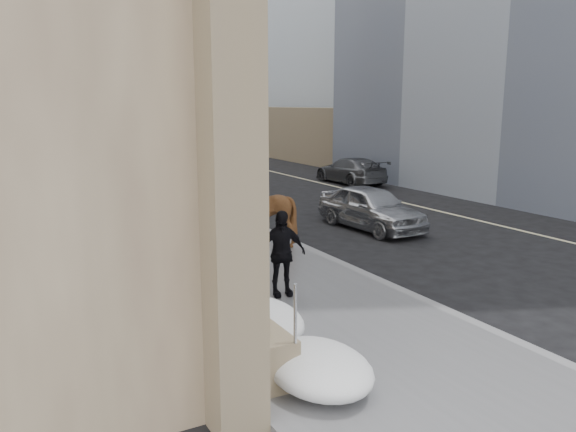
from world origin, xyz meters
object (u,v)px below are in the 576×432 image
(mounted_horse_left, at_px, (213,216))
(pedestrian, at_px, (281,253))
(car_silver, at_px, (371,207))
(mounted_horse_right, at_px, (257,208))
(car_grey, at_px, (351,170))

(mounted_horse_left, distance_m, pedestrian, 4.12)
(car_silver, bearing_deg, pedestrian, -143.58)
(mounted_horse_left, height_order, pedestrian, mounted_horse_left)
(mounted_horse_left, xyz_separation_m, pedestrian, (0.03, -4.11, -0.12))
(mounted_horse_right, relative_size, car_grey, 0.55)
(pedestrian, relative_size, car_silver, 0.43)
(mounted_horse_right, distance_m, car_grey, 14.80)
(mounted_horse_left, bearing_deg, mounted_horse_right, 161.75)
(pedestrian, bearing_deg, car_silver, 48.25)
(mounted_horse_right, relative_size, car_silver, 0.60)
(car_silver, relative_size, car_grey, 0.91)
(mounted_horse_right, height_order, car_silver, mounted_horse_right)
(car_silver, height_order, car_grey, car_silver)
(mounted_horse_right, height_order, pedestrian, mounted_horse_right)
(car_silver, bearing_deg, car_grey, 56.52)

